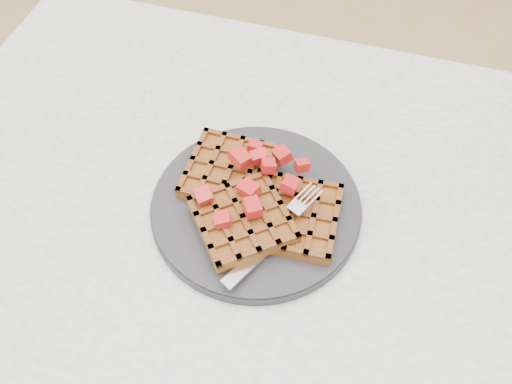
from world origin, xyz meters
TOP-DOWN VIEW (x-y plane):
  - table at (0.00, 0.00)m, footprint 1.20×0.80m
  - plate at (-0.10, 0.03)m, footprint 0.27×0.27m
  - waffles at (-0.10, 0.03)m, footprint 0.21×0.21m
  - strawberry_pile at (-0.10, 0.03)m, footprint 0.15×0.15m
  - fork at (-0.06, -0.01)m, footprint 0.10×0.17m

SIDE VIEW (x-z plane):
  - table at x=0.00m, z-range 0.26..1.01m
  - plate at x=-0.10m, z-range 0.75..0.77m
  - fork at x=-0.06m, z-range 0.77..0.78m
  - waffles at x=-0.10m, z-range 0.76..0.79m
  - strawberry_pile at x=-0.10m, z-range 0.79..0.82m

